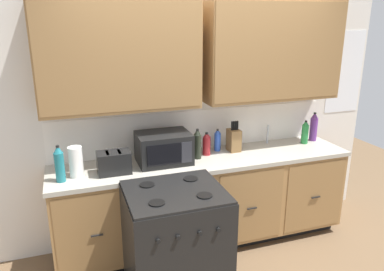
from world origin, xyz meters
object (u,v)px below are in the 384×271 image
stove_range (176,244)px  microwave (164,148)px  knife_block (234,140)px  bottle_red (207,144)px  bottle_teal (59,164)px  toaster (114,163)px  paper_towel_roll (76,162)px  bottle_violet (314,127)px  bottle_green (305,132)px  bottle_dark (197,144)px  bottle_blue (218,140)px

stove_range → microwave: (0.09, 0.66, 0.59)m
knife_block → bottle_red: 0.30m
knife_block → bottle_teal: size_ratio=1.00×
toaster → paper_towel_roll: bearing=174.2°
stove_range → knife_block: size_ratio=3.06×
knife_block → bottle_violet: 0.96m
paper_towel_roll → bottle_red: (1.22, 0.14, -0.02)m
paper_towel_roll → bottle_red: 1.23m
paper_towel_roll → bottle_teal: size_ratio=0.84×
knife_block → bottle_green: size_ratio=1.23×
bottle_teal → bottle_red: bottle_teal is taller
toaster → bottle_dark: bottle_dark is taller
stove_range → bottle_green: size_ratio=3.78×
microwave → bottle_teal: bearing=-171.0°
knife_block → bottle_blue: (-0.15, 0.06, -0.01)m
paper_towel_roll → bottle_violet: size_ratio=0.83×
bottle_red → bottle_teal: bearing=-171.4°
stove_range → bottle_teal: (-0.82, 0.52, 0.60)m
bottle_blue → bottle_red: bearing=-152.0°
bottle_green → bottle_red: size_ratio=1.11×
bottle_teal → bottle_red: size_ratio=1.37×
bottle_violet → stove_range: bearing=-156.8°
stove_range → paper_towel_roll: bearing=139.9°
toaster → bottle_red: bottle_red is taller
microwave → bottle_green: microwave is taller
bottle_dark → bottle_red: size_ratio=1.29×
bottle_green → bottle_violet: bearing=21.9°
stove_range → bottle_blue: bottle_blue is taller
stove_range → bottle_green: bottle_green is taller
toaster → bottle_red: 0.93m
microwave → bottle_teal: 0.92m
stove_range → toaster: toaster is taller
stove_range → bottle_dark: (0.41, 0.66, 0.59)m
bottle_green → bottle_blue: size_ratio=1.12×
knife_block → bottle_dark: size_ratio=1.07×
stove_range → bottle_blue: 1.19m
bottle_dark → bottle_teal: bearing=-173.5°
toaster → bottle_violet: bearing=5.8°
bottle_teal → bottle_violet: bearing=5.6°
bottle_dark → stove_range: bearing=-122.3°
stove_range → bottle_blue: (0.68, 0.80, 0.56)m
paper_towel_roll → bottle_blue: paper_towel_roll is taller
paper_towel_roll → bottle_teal: bearing=-153.1°
microwave → paper_towel_roll: microwave is taller
toaster → bottle_green: bearing=4.5°
paper_towel_roll → bottle_violet: (2.48, 0.19, 0.02)m
stove_range → paper_towel_roll: size_ratio=3.65×
paper_towel_roll → bottle_red: bearing=6.5°
bottle_green → bottle_dark: bearing=-177.5°
bottle_violet → bottle_red: (-1.26, -0.05, -0.04)m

